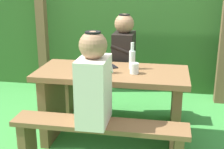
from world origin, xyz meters
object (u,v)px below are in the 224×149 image
object	(u,v)px
bench_far	(121,90)
bottle_left	(104,64)
bottle_right	(132,58)
bench_near	(99,138)
person_white_shirt	(94,82)
cell_phone	(112,66)
drinking_glass	(134,68)
picnic_table	(112,94)
person_black_coat	(124,50)

from	to	relation	value
bench_far	bottle_left	size ratio (longest dim) A/B	6.46
bottle_right	bottle_left	bearing A→B (deg)	-142.87
bench_near	bottle_right	distance (m)	0.84
person_white_shirt	cell_phone	size ratio (longest dim) A/B	5.14
bench_near	person_white_shirt	world-z (taller)	person_white_shirt
drinking_glass	bottle_right	world-z (taller)	bottle_right
picnic_table	bottle_right	distance (m)	0.39
bench_far	cell_phone	bearing A→B (deg)	-93.01
bench_near	picnic_table	bearing A→B (deg)	90.00
drinking_glass	bench_near	bearing A→B (deg)	-112.50
person_white_shirt	person_black_coat	size ratio (longest dim) A/B	1.00
drinking_glass	cell_phone	distance (m)	0.30
picnic_table	bench_far	xyz separation A→B (m)	(0.00, 0.56, -0.16)
bench_near	bottle_right	bearing A→B (deg)	75.14
bench_far	cell_phone	xyz separation A→B (m)	(-0.02, -0.43, 0.40)
picnic_table	bench_far	world-z (taller)	picnic_table
person_white_shirt	drinking_glass	size ratio (longest dim) A/B	7.36
bottle_left	cell_phone	size ratio (longest dim) A/B	1.55
person_black_coat	bottle_left	bearing A→B (deg)	-98.13
bench_near	person_black_coat	world-z (taller)	person_black_coat
picnic_table	person_white_shirt	size ratio (longest dim) A/B	1.95
cell_phone	bench_near	bearing A→B (deg)	-120.60
person_black_coat	person_white_shirt	bearing A→B (deg)	-93.49
bottle_left	bottle_right	distance (m)	0.30
drinking_glass	bottle_right	bearing A→B (deg)	104.23
person_white_shirt	bottle_left	size ratio (longest dim) A/B	3.32
picnic_table	bottle_right	size ratio (longest dim) A/B	5.55
bench_far	bottle_right	distance (m)	0.70
bottle_right	bench_far	bearing A→B (deg)	110.46
drinking_glass	person_black_coat	bearing A→B (deg)	106.56
picnic_table	person_black_coat	world-z (taller)	person_black_coat
bench_near	bottle_left	xyz separation A→B (m)	(-0.06, 0.48, 0.48)
bench_far	person_white_shirt	world-z (taller)	person_white_shirt
picnic_table	bottle_left	distance (m)	0.33
bottle_right	cell_phone	bearing A→B (deg)	170.09
bench_near	bottle_left	size ratio (longest dim) A/B	6.46
bottle_right	person_white_shirt	bearing A→B (deg)	-108.00
bench_far	bottle_left	world-z (taller)	bottle_left
bench_near	person_white_shirt	size ratio (longest dim) A/B	1.95
bench_near	drinking_glass	bearing A→B (deg)	67.50
drinking_glass	person_white_shirt	bearing A→B (deg)	-116.19
bench_far	bottle_left	bearing A→B (deg)	-95.46
picnic_table	drinking_glass	world-z (taller)	drinking_glass
bench_far	bottle_left	xyz separation A→B (m)	(-0.06, -0.65, 0.48)
bottle_left	cell_phone	bearing A→B (deg)	79.62
picnic_table	bench_near	distance (m)	0.59
person_black_coat	picnic_table	bearing A→B (deg)	-93.07
bottle_left	bottle_right	xyz separation A→B (m)	(0.24, 0.18, 0.02)
person_white_shirt	drinking_glass	bearing A→B (deg)	63.81
picnic_table	bottle_left	world-z (taller)	bottle_left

